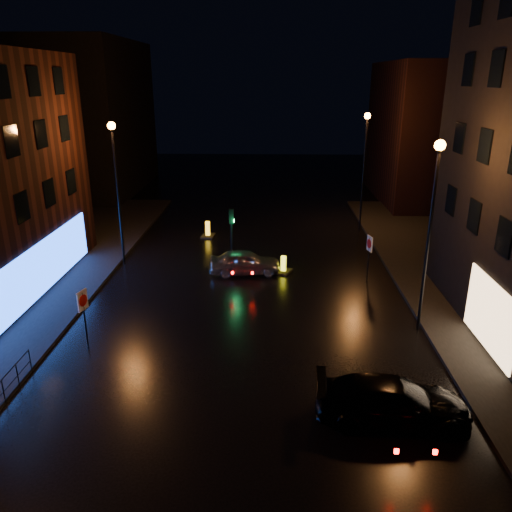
% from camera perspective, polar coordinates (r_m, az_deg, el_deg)
% --- Properties ---
extents(ground, '(120.00, 120.00, 0.00)m').
position_cam_1_polar(ground, '(17.86, -2.32, -17.01)').
color(ground, black).
rests_on(ground, ground).
extents(building_far_left, '(8.00, 16.00, 14.00)m').
position_cam_1_polar(building_far_left, '(52.29, -17.95, 14.79)').
color(building_far_left, black).
rests_on(building_far_left, ground).
extents(building_far_right, '(8.00, 14.00, 12.00)m').
position_cam_1_polar(building_far_right, '(48.53, 18.90, 13.18)').
color(building_far_right, black).
rests_on(building_far_right, ground).
extents(street_lamp_lfar, '(0.44, 0.44, 8.37)m').
position_cam_1_polar(street_lamp_lfar, '(30.09, -15.72, 9.22)').
color(street_lamp_lfar, black).
rests_on(street_lamp_lfar, ground).
extents(street_lamp_rnear, '(0.44, 0.44, 8.37)m').
position_cam_1_polar(street_lamp_rnear, '(21.94, 19.50, 5.10)').
color(street_lamp_rnear, black).
rests_on(street_lamp_rnear, ground).
extents(street_lamp_rfar, '(0.44, 0.44, 8.37)m').
position_cam_1_polar(street_lamp_rfar, '(37.23, 12.33, 11.39)').
color(street_lamp_rfar, black).
rests_on(street_lamp_rfar, ground).
extents(traffic_signal, '(1.40, 2.40, 3.45)m').
position_cam_1_polar(traffic_signal, '(30.14, -2.76, -0.03)').
color(traffic_signal, black).
rests_on(traffic_signal, ground).
extents(silver_hatchback, '(4.19, 2.01, 1.38)m').
position_cam_1_polar(silver_hatchback, '(28.63, -1.28, -0.69)').
color(silver_hatchback, '#B2B6BB').
rests_on(silver_hatchback, ground).
extents(dark_sedan, '(5.14, 2.37, 1.45)m').
position_cam_1_polar(dark_sedan, '(17.51, 15.36, -15.73)').
color(dark_sedan, black).
rests_on(dark_sedan, ground).
extents(bollard_near, '(1.16, 1.35, 1.00)m').
position_cam_1_polar(bollard_near, '(28.98, 3.15, -1.46)').
color(bollard_near, black).
rests_on(bollard_near, ground).
extents(bollard_far, '(0.98, 1.36, 1.12)m').
position_cam_1_polar(bollard_far, '(35.62, -5.52, 2.61)').
color(bollard_far, black).
rests_on(bollard_far, ground).
extents(road_sign_left, '(0.22, 0.61, 2.57)m').
position_cam_1_polar(road_sign_left, '(21.62, -19.15, -5.34)').
color(road_sign_left, black).
rests_on(road_sign_left, ground).
extents(road_sign_right, '(0.21, 0.63, 2.61)m').
position_cam_1_polar(road_sign_right, '(27.83, 12.82, 0.95)').
color(road_sign_right, black).
rests_on(road_sign_right, ground).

